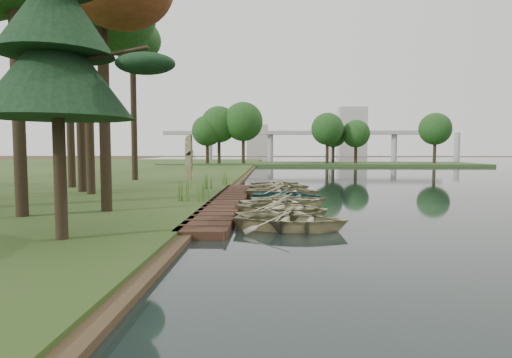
{
  "coord_description": "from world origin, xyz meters",
  "views": [
    {
      "loc": [
        0.5,
        -20.04,
        2.66
      ],
      "look_at": [
        -0.23,
        -0.46,
        1.29
      ],
      "focal_mm": 30.0,
      "sensor_mm": 36.0,
      "label": 1
    }
  ],
  "objects_px": {
    "rowboat_2": "(282,206)",
    "pine_tree": "(56,38)",
    "boardwalk": "(227,202)",
    "stored_rowboat": "(191,176)",
    "rowboat_0": "(291,218)",
    "rowboat_1": "(285,212)"
  },
  "relations": [
    {
      "from": "stored_rowboat",
      "to": "pine_tree",
      "type": "relative_size",
      "value": 0.42
    },
    {
      "from": "boardwalk",
      "to": "stored_rowboat",
      "type": "xyz_separation_m",
      "value": [
        -3.88,
        11.21,
        0.51
      ]
    },
    {
      "from": "rowboat_1",
      "to": "rowboat_2",
      "type": "relative_size",
      "value": 0.97
    },
    {
      "from": "stored_rowboat",
      "to": "rowboat_0",
      "type": "bearing_deg",
      "value": -164.17
    },
    {
      "from": "pine_tree",
      "to": "rowboat_1",
      "type": "bearing_deg",
      "value": 35.37
    },
    {
      "from": "rowboat_1",
      "to": "pine_tree",
      "type": "xyz_separation_m",
      "value": [
        -6.01,
        -4.27,
        5.08
      ]
    },
    {
      "from": "rowboat_2",
      "to": "pine_tree",
      "type": "bearing_deg",
      "value": 155.85
    },
    {
      "from": "boardwalk",
      "to": "pine_tree",
      "type": "xyz_separation_m",
      "value": [
        -3.42,
        -9.12,
        5.35
      ]
    },
    {
      "from": "rowboat_2",
      "to": "pine_tree",
      "type": "relative_size",
      "value": 0.44
    },
    {
      "from": "rowboat_0",
      "to": "rowboat_2",
      "type": "height_order",
      "value": "rowboat_0"
    },
    {
      "from": "rowboat_2",
      "to": "pine_tree",
      "type": "distance_m",
      "value": 9.65
    },
    {
      "from": "rowboat_0",
      "to": "rowboat_1",
      "type": "distance_m",
      "value": 1.4
    },
    {
      "from": "boardwalk",
      "to": "pine_tree",
      "type": "height_order",
      "value": "pine_tree"
    },
    {
      "from": "rowboat_1",
      "to": "stored_rowboat",
      "type": "relative_size",
      "value": 1.03
    },
    {
      "from": "rowboat_2",
      "to": "pine_tree",
      "type": "height_order",
      "value": "pine_tree"
    },
    {
      "from": "rowboat_0",
      "to": "pine_tree",
      "type": "relative_size",
      "value": 0.45
    },
    {
      "from": "rowboat_1",
      "to": "stored_rowboat",
      "type": "distance_m",
      "value": 17.31
    },
    {
      "from": "rowboat_0",
      "to": "stored_rowboat",
      "type": "distance_m",
      "value": 18.66
    },
    {
      "from": "rowboat_0",
      "to": "pine_tree",
      "type": "distance_m",
      "value": 8.48
    },
    {
      "from": "stored_rowboat",
      "to": "pine_tree",
      "type": "xyz_separation_m",
      "value": [
        0.46,
        -20.32,
        4.84
      ]
    },
    {
      "from": "rowboat_0",
      "to": "stored_rowboat",
      "type": "bearing_deg",
      "value": 33.29
    },
    {
      "from": "stored_rowboat",
      "to": "boardwalk",
      "type": "bearing_deg",
      "value": -165.82
    }
  ]
}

